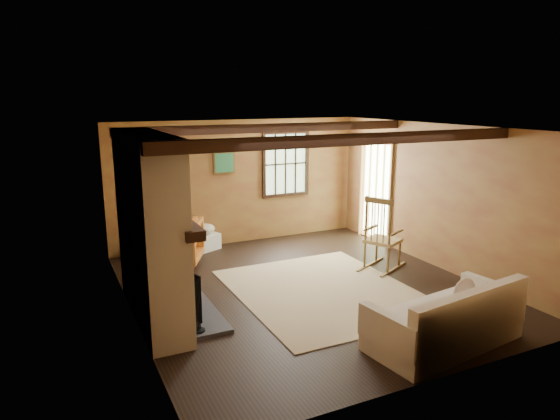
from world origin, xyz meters
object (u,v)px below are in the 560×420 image
rocking_chair (382,238)px  sofa (448,323)px  armchair (175,242)px  fireplace (152,236)px  laundry_basket (205,242)px

rocking_chair → sofa: size_ratio=0.63×
sofa → armchair: 4.70m
fireplace → rocking_chair: bearing=3.7°
fireplace → sofa: fireplace is taller
fireplace → sofa: (2.89, -2.23, -0.83)m
rocking_chair → laundry_basket: bearing=18.9°
fireplace → rocking_chair: (3.79, 0.25, -0.58)m
fireplace → rocking_chair: size_ratio=1.92×
sofa → fireplace: bearing=134.9°
sofa → armchair: bearing=109.8°
sofa → rocking_chair: bearing=62.6°
fireplace → sofa: size_ratio=1.20×
laundry_basket → armchair: bearing=-139.7°
rocking_chair → armchair: bearing=34.1°
rocking_chair → armchair: (-3.05, 1.70, -0.14)m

